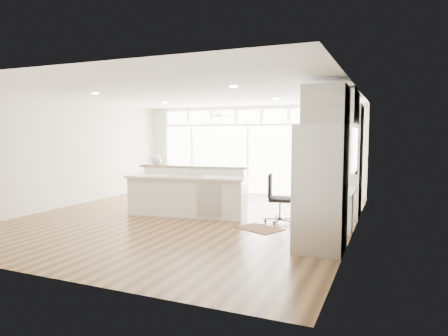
% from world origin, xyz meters
% --- Properties ---
extents(floor, '(7.00, 8.00, 0.02)m').
position_xyz_m(floor, '(0.00, 0.00, -0.01)').
color(floor, '#462C15').
rests_on(floor, ground).
extents(ceiling, '(7.00, 8.00, 0.02)m').
position_xyz_m(ceiling, '(0.00, 0.00, 2.70)').
color(ceiling, white).
rests_on(ceiling, wall_back).
extents(wall_back, '(7.00, 0.04, 2.70)m').
position_xyz_m(wall_back, '(0.00, 4.00, 1.35)').
color(wall_back, beige).
rests_on(wall_back, floor).
extents(wall_front, '(7.00, 0.04, 2.70)m').
position_xyz_m(wall_front, '(0.00, -4.00, 1.35)').
color(wall_front, beige).
rests_on(wall_front, floor).
extents(wall_left, '(0.04, 8.00, 2.70)m').
position_xyz_m(wall_left, '(-3.50, 0.00, 1.35)').
color(wall_left, beige).
rests_on(wall_left, floor).
extents(wall_right, '(0.04, 8.00, 2.70)m').
position_xyz_m(wall_right, '(3.50, 0.00, 1.35)').
color(wall_right, beige).
rests_on(wall_right, floor).
extents(glass_wall, '(5.80, 0.06, 2.08)m').
position_xyz_m(glass_wall, '(0.00, 3.94, 1.05)').
color(glass_wall, white).
rests_on(glass_wall, wall_back).
extents(transom_row, '(5.90, 0.06, 0.40)m').
position_xyz_m(transom_row, '(0.00, 3.94, 2.38)').
color(transom_row, white).
rests_on(transom_row, wall_back).
extents(desk_window, '(0.04, 0.85, 0.85)m').
position_xyz_m(desk_window, '(3.46, 0.30, 1.55)').
color(desk_window, white).
rests_on(desk_window, wall_right).
extents(ceiling_fan, '(1.16, 1.16, 0.32)m').
position_xyz_m(ceiling_fan, '(-0.50, 2.80, 2.48)').
color(ceiling_fan, white).
rests_on(ceiling_fan, ceiling).
extents(recessed_lights, '(3.40, 3.00, 0.02)m').
position_xyz_m(recessed_lights, '(0.00, 0.20, 2.68)').
color(recessed_lights, white).
rests_on(recessed_lights, ceiling).
extents(oven_cabinet, '(0.64, 1.20, 2.50)m').
position_xyz_m(oven_cabinet, '(3.17, 1.80, 1.25)').
color(oven_cabinet, white).
rests_on(oven_cabinet, floor).
extents(desk_nook, '(0.72, 1.30, 0.76)m').
position_xyz_m(desk_nook, '(3.13, 0.30, 0.38)').
color(desk_nook, white).
rests_on(desk_nook, floor).
extents(upper_cabinets, '(0.64, 1.30, 0.64)m').
position_xyz_m(upper_cabinets, '(3.17, 0.30, 2.35)').
color(upper_cabinets, white).
rests_on(upper_cabinets, wall_right).
extents(refrigerator, '(0.76, 0.90, 2.00)m').
position_xyz_m(refrigerator, '(3.11, -1.35, 1.00)').
color(refrigerator, silver).
rests_on(refrigerator, floor).
extents(fridge_cabinet, '(0.64, 0.90, 0.60)m').
position_xyz_m(fridge_cabinet, '(3.17, -1.35, 2.30)').
color(fridge_cabinet, white).
rests_on(fridge_cabinet, wall_right).
extents(framed_photos, '(0.06, 0.22, 0.80)m').
position_xyz_m(framed_photos, '(3.46, 0.92, 1.40)').
color(framed_photos, black).
rests_on(framed_photos, wall_right).
extents(kitchen_island, '(2.90, 1.41, 1.11)m').
position_xyz_m(kitchen_island, '(-0.14, 0.21, 0.55)').
color(kitchen_island, white).
rests_on(kitchen_island, floor).
extents(rug, '(1.01, 0.89, 0.01)m').
position_xyz_m(rug, '(1.79, -0.39, 0.01)').
color(rug, '#3C1E13').
rests_on(rug, floor).
extents(office_chair, '(0.61, 0.58, 1.01)m').
position_xyz_m(office_chair, '(2.01, 0.28, 0.51)').
color(office_chair, black).
rests_on(office_chair, floor).
extents(fishbowl, '(0.25, 0.25, 0.24)m').
position_xyz_m(fishbowl, '(-1.14, 0.48, 1.23)').
color(fishbowl, silver).
rests_on(fishbowl, kitchen_island).
extents(monitor, '(0.14, 0.47, 0.38)m').
position_xyz_m(monitor, '(3.05, 0.30, 0.95)').
color(monitor, black).
rests_on(monitor, desk_nook).
extents(keyboard, '(0.14, 0.34, 0.02)m').
position_xyz_m(keyboard, '(2.88, 0.30, 0.77)').
color(keyboard, silver).
rests_on(keyboard, desk_nook).
extents(potted_plant, '(0.32, 0.35, 0.25)m').
position_xyz_m(potted_plant, '(3.17, 1.80, 2.62)').
color(potted_plant, '#285D28').
rests_on(potted_plant, oven_cabinet).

